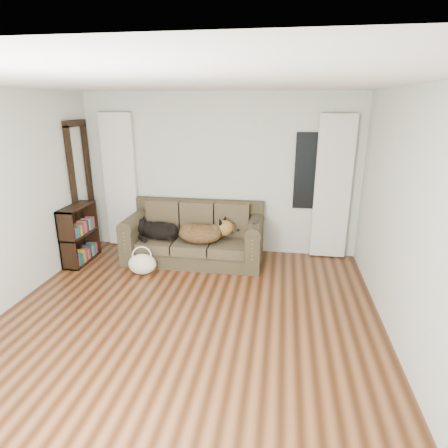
# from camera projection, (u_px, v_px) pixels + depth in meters

# --- Properties ---
(floor) EXTENTS (5.00, 5.00, 0.00)m
(floor) POSITION_uv_depth(u_px,v_px,m) (183.00, 331.00, 4.18)
(floor) COLOR #371C0C
(floor) RESTS_ON ground
(ceiling) EXTENTS (5.00, 5.00, 0.00)m
(ceiling) POSITION_uv_depth(u_px,v_px,m) (173.00, 83.00, 3.37)
(ceiling) COLOR white
(ceiling) RESTS_ON ground
(wall_back) EXTENTS (4.50, 0.04, 2.60)m
(wall_back) POSITION_uv_depth(u_px,v_px,m) (220.00, 175.00, 6.12)
(wall_back) COLOR silver
(wall_back) RESTS_ON ground
(wall_right) EXTENTS (0.04, 5.00, 2.60)m
(wall_right) POSITION_uv_depth(u_px,v_px,m) (415.00, 231.00, 3.44)
(wall_right) COLOR silver
(wall_right) RESTS_ON ground
(curtain_left) EXTENTS (0.55, 0.08, 2.25)m
(curtain_left) POSITION_uv_depth(u_px,v_px,m) (120.00, 181.00, 6.35)
(curtain_left) COLOR silver
(curtain_left) RESTS_ON ground
(curtain_right) EXTENTS (0.55, 0.08, 2.25)m
(curtain_right) POSITION_uv_depth(u_px,v_px,m) (333.00, 188.00, 5.83)
(curtain_right) COLOR silver
(curtain_right) RESTS_ON ground
(window_pane) EXTENTS (0.50, 0.03, 1.20)m
(window_pane) POSITION_uv_depth(u_px,v_px,m) (311.00, 171.00, 5.85)
(window_pane) COLOR black
(window_pane) RESTS_ON wall_back
(door_casing) EXTENTS (0.07, 0.60, 2.10)m
(door_casing) POSITION_uv_depth(u_px,v_px,m) (82.00, 191.00, 6.11)
(door_casing) COLOR black
(door_casing) RESTS_ON ground
(sofa) EXTENTS (2.16, 0.93, 0.88)m
(sofa) POSITION_uv_depth(u_px,v_px,m) (194.00, 233.00, 5.94)
(sofa) COLOR #2B2518
(sofa) RESTS_ON floor
(dog_black_lab) EXTENTS (0.76, 0.65, 0.27)m
(dog_black_lab) POSITION_uv_depth(u_px,v_px,m) (158.00, 230.00, 5.97)
(dog_black_lab) COLOR black
(dog_black_lab) RESTS_ON sofa
(dog_shepherd) EXTENTS (0.74, 0.54, 0.31)m
(dog_shepherd) POSITION_uv_depth(u_px,v_px,m) (203.00, 233.00, 5.81)
(dog_shepherd) COLOR black
(dog_shepherd) RESTS_ON sofa
(tv_remote) EXTENTS (0.07, 0.18, 0.02)m
(tv_remote) POSITION_uv_depth(u_px,v_px,m) (255.00, 222.00, 5.58)
(tv_remote) COLOR black
(tv_remote) RESTS_ON sofa
(tote_bag) EXTENTS (0.46, 0.38, 0.31)m
(tote_bag) POSITION_uv_depth(u_px,v_px,m) (142.00, 264.00, 5.52)
(tote_bag) COLOR beige
(tote_bag) RESTS_ON floor
(bookshelf) EXTENTS (0.31, 0.75, 0.92)m
(bookshelf) POSITION_uv_depth(u_px,v_px,m) (79.00, 232.00, 5.86)
(bookshelf) COLOR black
(bookshelf) RESTS_ON floor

